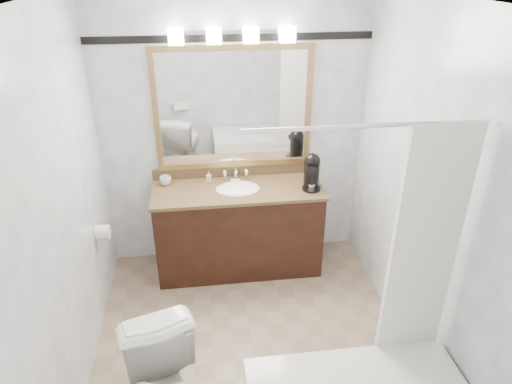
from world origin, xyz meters
TOP-DOWN VIEW (x-y plane):
  - room at (0.00, 0.00)m, footprint 2.42×2.62m
  - vanity at (0.00, 1.02)m, footprint 1.53×0.58m
  - mirror at (0.00, 1.28)m, footprint 1.40×0.04m
  - vanity_light_bar at (0.00, 1.23)m, footprint 1.02×0.14m
  - accent_stripe at (0.00, 1.29)m, footprint 2.40×0.01m
  - tp_roll at (-1.14, 0.66)m, footprint 0.11×0.12m
  - coffee_maker at (0.66, 0.96)m, footprint 0.17×0.21m
  - cup_left at (-0.64, 1.18)m, footprint 0.12×0.12m
  - soap_bottle_a at (-0.25, 1.19)m, footprint 0.04×0.05m
  - soap_bar at (-0.01, 1.13)m, footprint 0.09×0.06m

SIDE VIEW (x-z plane):
  - vanity at x=0.00m, z-range -0.04..0.93m
  - tp_roll at x=-1.14m, z-range 0.64..0.76m
  - soap_bar at x=-0.01m, z-range 0.85..0.88m
  - cup_left at x=-0.64m, z-range 0.85..0.93m
  - soap_bottle_a at x=-0.25m, z-range 0.85..0.95m
  - coffee_maker at x=0.66m, z-range 0.85..1.18m
  - room at x=0.00m, z-range -0.01..2.51m
  - mirror at x=0.00m, z-range 0.95..2.05m
  - accent_stripe at x=0.00m, z-range 2.07..2.13m
  - vanity_light_bar at x=0.00m, z-range 2.07..2.19m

